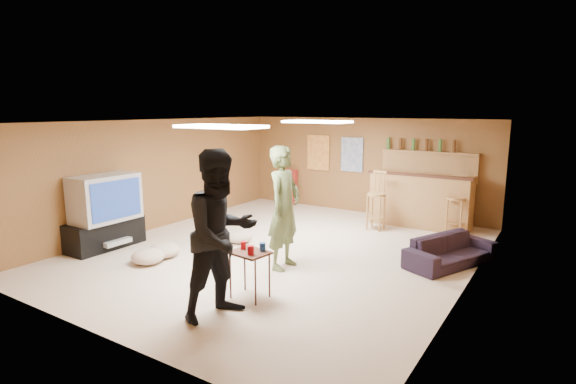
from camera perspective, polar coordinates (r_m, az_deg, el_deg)
The scene contains 32 objects.
ground at distance 7.78m, azimuth -0.80°, elevation -7.49°, with size 7.00×7.00×0.00m, color #C9B19A.
ceiling at distance 7.41m, azimuth -0.84°, elevation 8.93°, with size 6.00×7.00×0.02m, color silver.
wall_back at distance 10.58m, azimuth 9.67°, elevation 3.29°, with size 6.00×0.02×2.20m, color brown.
wall_front at distance 5.05m, azimuth -23.32°, elevation -5.37°, with size 6.00×0.02×2.20m, color brown.
wall_left at distance 9.48m, azimuth -16.16°, elevation 2.19°, with size 0.02×7.00×2.20m, color brown.
wall_right at distance 6.41m, azimuth 22.22°, elevation -2.03°, with size 0.02×7.00×2.20m, color brown.
tv_stand at distance 8.53m, azimuth -22.18°, elevation -4.93°, with size 0.55×1.30×0.50m, color black.
dvd_box at distance 8.38m, azimuth -21.26°, elevation -5.84°, with size 0.35×0.50×0.08m, color #B2B2B7.
tv_body at distance 8.33m, azimuth -22.21°, elevation -0.69°, with size 0.60×1.10×0.80m, color #B2B2B7.
tv_screen at distance 8.08m, azimuth -20.94°, elevation -0.92°, with size 0.02×0.95×0.65m, color navy.
bar_counter at distance 9.67m, azimuth 16.49°, elevation -0.98°, with size 2.00×0.60×1.10m, color #9B6A38.
bar_lip at distance 9.34m, azimuth 16.23°, elevation 2.06°, with size 2.10×0.12×0.05m, color #3B1C13.
bar_shelf at distance 9.96m, azimuth 17.50°, elevation 4.82°, with size 2.00×0.18×0.05m, color #9B6A38.
bar_backing at distance 10.01m, azimuth 17.44°, elevation 3.12°, with size 2.00×0.14×0.60m, color #9B6A38.
poster_left at distance 11.04m, azimuth 3.86°, elevation 5.01°, with size 0.60×0.03×0.85m, color #BF3F26.
poster_right at distance 10.64m, azimuth 8.13°, elevation 4.72°, with size 0.55×0.03×0.80m, color #334C99.
folding_chair_stack at distance 11.43m, azimuth -0.10°, elevation 0.67°, with size 0.50×0.14×0.90m, color maroon.
ceiling_panel_front at distance 6.21m, azimuth -8.55°, elevation 8.23°, with size 1.20×0.60×0.04m, color white.
ceiling_panel_back at distance 8.43m, azimuth 3.70°, elevation 8.90°, with size 1.20×0.60×0.04m, color white.
person_olive at distance 6.76m, azimuth -0.49°, elevation -2.02°, with size 0.68×0.45×1.87m, color #566339.
person_black at distance 5.22m, azimuth -8.45°, elevation -5.38°, with size 0.96×0.75×1.97m, color black.
sofa at distance 7.49m, azimuth 19.96°, elevation -7.03°, with size 1.56×0.61×0.46m, color black.
tray_table at distance 5.88m, azimuth -4.86°, elevation -10.42°, with size 0.48×0.38×0.62m, color #3B1C13.
cup_red_near at distance 5.87m, azimuth -5.69°, elevation -6.74°, with size 0.07×0.07×0.10m, color #B90C16.
cup_red_far at distance 5.64m, azimuth -4.75°, elevation -7.36°, with size 0.08×0.08×0.11m, color #B90C16.
cup_blue at distance 5.77m, azimuth -3.25°, elevation -6.97°, with size 0.08×0.08×0.11m, color navy.
bar_stool_left at distance 9.15m, azimuth 11.15°, elevation -0.82°, with size 0.40×0.40×1.27m, color #9B6A38, non-canonical shape.
bar_stool_right at distance 9.18m, azimuth 20.57°, elevation -1.51°, with size 0.38×0.38×1.20m, color #9B6A38, non-canonical shape.
cushion_near_tv at distance 7.72m, azimuth -15.51°, elevation -7.13°, with size 0.52×0.52×0.23m, color tan.
cushion_mid at distance 8.28m, azimuth -6.22°, elevation -5.67°, with size 0.47×0.47×0.21m, color tan.
cushion_far at distance 7.48m, azimuth -17.34°, elevation -7.81°, with size 0.52×0.52×0.23m, color tan.
bottle_row at distance 9.98m, azimuth 16.41°, elevation 5.78°, with size 1.48×0.08×0.26m, color #3F7233, non-canonical shape.
Camera 1 is at (4.07, -6.18, 2.41)m, focal length 28.00 mm.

